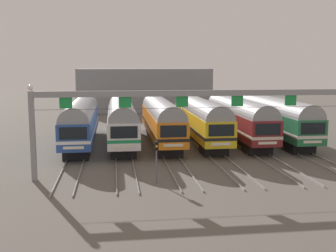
{
  "coord_description": "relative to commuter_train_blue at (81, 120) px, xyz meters",
  "views": [
    {
      "loc": [
        -7.12,
        -44.06,
        8.33
      ],
      "look_at": [
        -1.59,
        -1.37,
        2.04
      ],
      "focal_mm": 44.84,
      "sensor_mm": 36.0,
      "label": 1
    }
  ],
  "objects": [
    {
      "name": "catenary_gantry",
      "position": [
        10.53,
        -13.49,
        2.68
      ],
      "size": [
        26.31,
        0.44,
        6.97
      ],
      "color": "gray",
      "rests_on": "ground"
    },
    {
      "name": "ground_plane",
      "position": [
        10.53,
        0.01,
        -2.69
      ],
      "size": [
        160.0,
        160.0,
        0.0
      ],
      "primitive_type": "plane",
      "color": "#5B564F"
    },
    {
      "name": "commuter_train_orange",
      "position": [
        8.43,
        0.0,
        0.0
      ],
      "size": [
        2.88,
        18.06,
        4.77
      ],
      "color": "orange",
      "rests_on": "ground"
    },
    {
      "name": "commuter_train_blue",
      "position": [
        0.0,
        0.0,
        0.0
      ],
      "size": [
        2.88,
        18.06,
        4.77
      ],
      "color": "#284C9E",
      "rests_on": "ground"
    },
    {
      "name": "maintenance_building",
      "position": [
        8.94,
        33.58,
        1.12
      ],
      "size": [
        23.81,
        10.0,
        7.61
      ],
      "primitive_type": "cube",
      "color": "gray",
      "rests_on": "ground"
    },
    {
      "name": "commuter_train_green",
      "position": [
        21.07,
        0.0,
        0.0
      ],
      "size": [
        2.88,
        18.06,
        4.77
      ],
      "color": "#236B42",
      "rests_on": "ground"
    },
    {
      "name": "commuter_train_maroon",
      "position": [
        16.85,
        0.0,
        0.0
      ],
      "size": [
        2.88,
        18.06,
        5.05
      ],
      "color": "maroon",
      "rests_on": "ground"
    },
    {
      "name": "commuter_train_white",
      "position": [
        4.21,
        0.0,
        0.0
      ],
      "size": [
        2.88,
        18.06,
        4.77
      ],
      "color": "white",
      "rests_on": "ground"
    },
    {
      "name": "commuter_train_yellow",
      "position": [
        12.64,
        0.0,
        0.0
      ],
      "size": [
        2.88,
        18.06,
        5.05
      ],
      "color": "gold",
      "rests_on": "ground"
    },
    {
      "name": "yard_signal_mast",
      "position": [
        6.32,
        -15.28,
        -0.57
      ],
      "size": [
        0.28,
        0.35,
        3.03
      ],
      "color": "#59595E",
      "rests_on": "ground"
    },
    {
      "name": "track_bed",
      "position": [
        10.53,
        17.01,
        -2.61
      ],
      "size": [
        22.57,
        70.0,
        0.15
      ],
      "color": "gray",
      "rests_on": "ground"
    }
  ]
}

